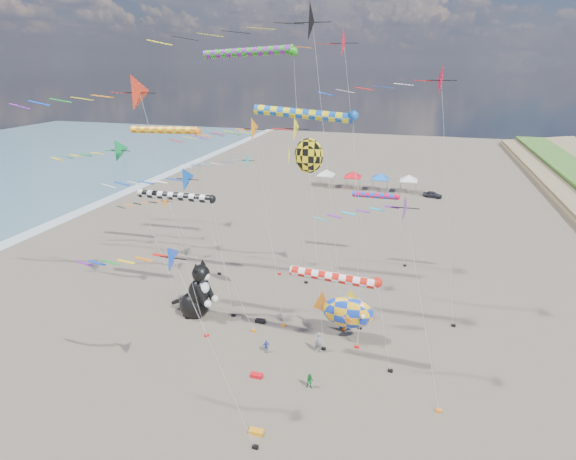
# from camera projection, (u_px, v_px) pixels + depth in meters

# --- Properties ---
(ground) EXTENTS (260.00, 260.00, 0.00)m
(ground) POSITION_uv_depth(u_px,v_px,m) (232.00, 424.00, 29.18)
(ground) COLOR brown
(ground) RESTS_ON ground
(delta_kite_0) EXTENTS (10.59, 1.81, 12.70)m
(delta_kite_0) POSITION_uv_depth(u_px,v_px,m) (159.00, 268.00, 24.67)
(delta_kite_0) COLOR blue
(delta_kite_0) RESTS_ON ground
(delta_kite_1) EXTENTS (11.89, 2.17, 14.47)m
(delta_kite_1) POSITION_uv_depth(u_px,v_px,m) (191.00, 182.00, 35.84)
(delta_kite_1) COLOR blue
(delta_kite_1) RESTS_ON ground
(delta_kite_2) EXTENTS (13.87, 2.46, 17.75)m
(delta_kite_2) POSITION_uv_depth(u_px,v_px,m) (292.00, 133.00, 39.57)
(delta_kite_2) COLOR yellow
(delta_kite_2) RESTS_ON ground
(delta_kite_3) EXTENTS (11.08, 1.74, 13.26)m
(delta_kite_3) POSITION_uv_depth(u_px,v_px,m) (233.00, 165.00, 46.73)
(delta_kite_3) COLOR #16B2BD
(delta_kite_3) RESTS_ON ground
(delta_kite_4) EXTENTS (10.38, 1.74, 8.01)m
(delta_kite_4) POSITION_uv_depth(u_px,v_px,m) (155.00, 207.00, 50.60)
(delta_kite_4) COLOR orange
(delta_kite_4) RESTS_ON ground
(delta_kite_5) EXTENTS (9.33, 1.99, 18.29)m
(delta_kite_5) POSITION_uv_depth(u_px,v_px,m) (240.00, 132.00, 34.88)
(delta_kite_5) COLOR orange
(delta_kite_5) RESTS_ON ground
(delta_kite_6) EXTENTS (14.58, 2.79, 21.50)m
(delta_kite_6) POSITION_uv_depth(u_px,v_px,m) (132.00, 94.00, 32.68)
(delta_kite_6) COLOR red
(delta_kite_6) RESTS_ON ground
(delta_kite_7) EXTENTS (10.66, 2.08, 16.23)m
(delta_kite_7) POSITION_uv_depth(u_px,v_px,m) (123.00, 154.00, 37.49)
(delta_kite_7) COLOR #0F9041
(delta_kite_7) RESTS_ON ground
(delta_kite_8) EXTENTS (8.07, 1.90, 14.65)m
(delta_kite_8) POSITION_uv_depth(u_px,v_px,m) (406.00, 219.00, 26.33)
(delta_kite_8) COLOR purple
(delta_kite_8) RESTS_ON ground
(delta_kite_9) EXTENTS (12.53, 2.52, 22.10)m
(delta_kite_9) POSITION_uv_depth(u_px,v_px,m) (427.00, 83.00, 33.82)
(delta_kite_9) COLOR red
(delta_kite_9) RESTS_ON ground
(delta_kite_10) EXTENTS (15.10, 2.89, 26.16)m
(delta_kite_10) POSITION_uv_depth(u_px,v_px,m) (305.00, 26.00, 31.77)
(delta_kite_10) COLOR black
(delta_kite_10) RESTS_ON ground
(delta_kite_11) EXTENTS (15.86, 3.00, 25.27)m
(delta_kite_11) POSITION_uv_depth(u_px,v_px,m) (339.00, 45.00, 41.00)
(delta_kite_11) COLOR red
(delta_kite_11) RESTS_ON ground
(windsock_0) EXTENTS (8.69, 0.77, 11.55)m
(windsock_0) POSITION_uv_depth(u_px,v_px,m) (179.00, 197.00, 38.81)
(windsock_0) COLOR black
(windsock_0) RESTS_ON ground
(windsock_1) EXTENTS (8.09, 0.78, 7.75)m
(windsock_1) POSITION_uv_depth(u_px,v_px,m) (338.00, 278.00, 32.60)
(windsock_1) COLOR red
(windsock_1) RESTS_ON ground
(windsock_2) EXTENTS (10.37, 0.84, 23.34)m
(windsock_2) POSITION_uv_depth(u_px,v_px,m) (252.00, 53.00, 41.12)
(windsock_2) COLOR #23961B
(windsock_2) RESTS_ON ground
(windsock_3) EXTENTS (9.44, 0.78, 18.70)m
(windsock_3) POSITION_uv_depth(u_px,v_px,m) (308.00, 115.00, 34.46)
(windsock_3) COLOR blue
(windsock_3) RESTS_ON ground
(windsock_4) EXTENTS (6.62, 0.65, 8.49)m
(windsock_4) POSITION_uv_depth(u_px,v_px,m) (378.00, 196.00, 49.78)
(windsock_4) COLOR red
(windsock_4) RESTS_ON ground
(windsock_5) EXTENTS (9.10, 0.79, 15.97)m
(windsock_5) POSITION_uv_depth(u_px,v_px,m) (168.00, 131.00, 45.51)
(windsock_5) COLOR orange
(windsock_5) RESTS_ON ground
(angelfish_kite) EXTENTS (3.74, 3.02, 16.80)m
(angelfish_kite) POSITION_uv_depth(u_px,v_px,m) (306.00, 157.00, 33.65)
(angelfish_kite) COLOR yellow
(angelfish_kite) RESTS_ON ground
(cat_inflatable) EXTENTS (4.56, 2.91, 5.71)m
(cat_inflatable) POSITION_uv_depth(u_px,v_px,m) (196.00, 288.00, 40.58)
(cat_inflatable) COLOR black
(cat_inflatable) RESTS_ON ground
(fish_inflatable) EXTENTS (5.76, 2.88, 4.81)m
(fish_inflatable) POSITION_uv_depth(u_px,v_px,m) (347.00, 312.00, 37.18)
(fish_inflatable) COLOR #1339C0
(fish_inflatable) RESTS_ON ground
(person_adult) EXTENTS (0.74, 0.62, 1.73)m
(person_adult) POSITION_uv_depth(u_px,v_px,m) (319.00, 343.00, 36.12)
(person_adult) COLOR slate
(person_adult) RESTS_ON ground
(child_green) EXTENTS (0.63, 0.52, 1.19)m
(child_green) POSITION_uv_depth(u_px,v_px,m) (310.00, 381.00, 32.15)
(child_green) COLOR #176E28
(child_green) RESTS_ON ground
(child_blue) EXTENTS (0.71, 0.54, 1.12)m
(child_blue) POSITION_uv_depth(u_px,v_px,m) (266.00, 346.00, 36.17)
(child_blue) COLOR #3142BC
(child_blue) RESTS_ON ground
(kite_bag_0) EXTENTS (0.90, 0.44, 0.30)m
(kite_bag_0) POSITION_uv_depth(u_px,v_px,m) (256.00, 432.00, 28.33)
(kite_bag_0) COLOR orange
(kite_bag_0) RESTS_ON ground
(kite_bag_1) EXTENTS (0.90, 0.44, 0.30)m
(kite_bag_1) POSITION_uv_depth(u_px,v_px,m) (257.00, 375.00, 33.42)
(kite_bag_1) COLOR red
(kite_bag_1) RESTS_ON ground
(kite_bag_2) EXTENTS (0.90, 0.44, 0.30)m
(kite_bag_2) POSITION_uv_depth(u_px,v_px,m) (345.00, 326.00, 39.63)
(kite_bag_2) COLOR blue
(kite_bag_2) RESTS_ON ground
(kite_bag_3) EXTENTS (0.90, 0.44, 0.30)m
(kite_bag_3) POSITION_uv_depth(u_px,v_px,m) (260.00, 321.00, 40.45)
(kite_bag_3) COLOR black
(kite_bag_3) RESTS_ON ground
(tent_row) EXTENTS (19.20, 4.20, 3.80)m
(tent_row) POSITION_uv_depth(u_px,v_px,m) (367.00, 173.00, 81.69)
(tent_row) COLOR silver
(tent_row) RESTS_ON ground
(parked_car) EXTENTS (3.46, 2.12, 1.10)m
(parked_car) POSITION_uv_depth(u_px,v_px,m) (433.00, 194.00, 77.76)
(parked_car) COLOR #26262D
(parked_car) RESTS_ON ground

